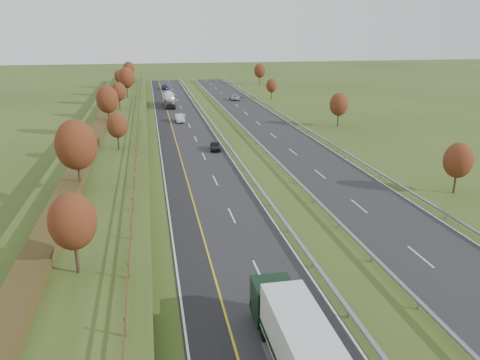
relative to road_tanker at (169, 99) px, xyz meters
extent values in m
plane|color=#34491A|center=(9.31, -41.74, -1.86)|extent=(400.00, 400.00, 0.00)
cube|color=black|center=(1.31, -36.74, -1.84)|extent=(10.50, 200.00, 0.04)
cube|color=black|center=(17.81, -36.74, -1.84)|extent=(10.50, 200.00, 0.04)
cube|color=black|center=(-2.44, -36.74, -1.84)|extent=(3.00, 200.00, 0.04)
cube|color=silver|center=(-3.74, -36.74, -1.81)|extent=(0.15, 200.00, 0.01)
cube|color=gold|center=(-0.94, -36.74, -1.81)|extent=(0.15, 200.00, 0.01)
cube|color=silver|center=(6.36, -36.74, -1.81)|extent=(0.15, 200.00, 0.01)
cube|color=silver|center=(12.76, -36.74, -1.81)|extent=(0.15, 200.00, 0.01)
cube|color=silver|center=(22.86, -36.74, -1.81)|extent=(0.15, 200.00, 0.01)
cube|color=silver|center=(2.56, -85.74, -1.81)|extent=(0.15, 4.00, 0.01)
cube|color=silver|center=(16.56, -85.74, -1.81)|extent=(0.15, 4.00, 0.01)
cube|color=silver|center=(2.56, -73.74, -1.81)|extent=(0.15, 4.00, 0.01)
cube|color=silver|center=(16.56, -73.74, -1.81)|extent=(0.15, 4.00, 0.01)
cube|color=silver|center=(2.56, -61.74, -1.81)|extent=(0.15, 4.00, 0.01)
cube|color=silver|center=(16.56, -61.74, -1.81)|extent=(0.15, 4.00, 0.01)
cube|color=silver|center=(2.56, -49.74, -1.81)|extent=(0.15, 4.00, 0.01)
cube|color=silver|center=(16.56, -49.74, -1.81)|extent=(0.15, 4.00, 0.01)
cube|color=silver|center=(2.56, -37.74, -1.81)|extent=(0.15, 4.00, 0.01)
cube|color=silver|center=(16.56, -37.74, -1.81)|extent=(0.15, 4.00, 0.01)
cube|color=silver|center=(2.56, -25.74, -1.81)|extent=(0.15, 4.00, 0.01)
cube|color=silver|center=(16.56, -25.74, -1.81)|extent=(0.15, 4.00, 0.01)
cube|color=silver|center=(2.56, -13.74, -1.81)|extent=(0.15, 4.00, 0.01)
cube|color=silver|center=(16.56, -13.74, -1.81)|extent=(0.15, 4.00, 0.01)
cube|color=silver|center=(2.56, -1.74, -1.81)|extent=(0.15, 4.00, 0.01)
cube|color=silver|center=(16.56, -1.74, -1.81)|extent=(0.15, 4.00, 0.01)
cube|color=silver|center=(2.56, 10.26, -1.81)|extent=(0.15, 4.00, 0.01)
cube|color=silver|center=(16.56, 10.26, -1.81)|extent=(0.15, 4.00, 0.01)
cube|color=silver|center=(2.56, 22.26, -1.81)|extent=(0.15, 4.00, 0.01)
cube|color=silver|center=(16.56, 22.26, -1.81)|extent=(0.15, 4.00, 0.01)
cube|color=silver|center=(2.56, 34.26, -1.81)|extent=(0.15, 4.00, 0.01)
cube|color=silver|center=(16.56, 34.26, -1.81)|extent=(0.15, 4.00, 0.01)
cube|color=silver|center=(2.56, 46.26, -1.81)|extent=(0.15, 4.00, 0.01)
cube|color=silver|center=(16.56, 46.26, -1.81)|extent=(0.15, 4.00, 0.01)
cube|color=silver|center=(2.56, 58.26, -1.81)|extent=(0.15, 4.00, 0.01)
cube|color=silver|center=(16.56, 58.26, -1.81)|extent=(0.15, 4.00, 0.01)
cube|color=#34491A|center=(-11.69, -36.74, -0.86)|extent=(12.00, 200.00, 2.00)
cube|color=#373516|center=(-13.69, -36.74, 0.69)|extent=(2.20, 180.00, 1.10)
cube|color=#422B19|center=(-7.19, -36.74, 0.69)|extent=(0.08, 184.00, 0.10)
cube|color=#422B19|center=(-7.19, -36.74, 1.09)|extent=(0.08, 184.00, 0.10)
cube|color=#422B19|center=(-7.19, -94.74, 0.74)|extent=(0.12, 0.12, 1.20)
cube|color=#422B19|center=(-7.19, -88.24, 0.74)|extent=(0.12, 0.12, 1.20)
cube|color=#422B19|center=(-7.19, -81.74, 0.74)|extent=(0.12, 0.12, 1.20)
cube|color=#422B19|center=(-7.19, -75.24, 0.74)|extent=(0.12, 0.12, 1.20)
cube|color=#422B19|center=(-7.19, -68.74, 0.74)|extent=(0.12, 0.12, 1.20)
cube|color=#422B19|center=(-7.19, -62.24, 0.74)|extent=(0.12, 0.12, 1.20)
cube|color=#422B19|center=(-7.19, -55.74, 0.74)|extent=(0.12, 0.12, 1.20)
cube|color=#422B19|center=(-7.19, -49.24, 0.74)|extent=(0.12, 0.12, 1.20)
cube|color=#422B19|center=(-7.19, -42.74, 0.74)|extent=(0.12, 0.12, 1.20)
cube|color=#422B19|center=(-7.19, -36.24, 0.74)|extent=(0.12, 0.12, 1.20)
cube|color=#422B19|center=(-7.19, -29.74, 0.74)|extent=(0.12, 0.12, 1.20)
cube|color=#422B19|center=(-7.19, -23.24, 0.74)|extent=(0.12, 0.12, 1.20)
cube|color=#422B19|center=(-7.19, -16.74, 0.74)|extent=(0.12, 0.12, 1.20)
cube|color=#422B19|center=(-7.19, -10.24, 0.74)|extent=(0.12, 0.12, 1.20)
cube|color=#422B19|center=(-7.19, -3.74, 0.74)|extent=(0.12, 0.12, 1.20)
cube|color=#422B19|center=(-7.19, 2.76, 0.74)|extent=(0.12, 0.12, 1.20)
cube|color=#422B19|center=(-7.19, 9.26, 0.74)|extent=(0.12, 0.12, 1.20)
cube|color=#422B19|center=(-7.19, 15.76, 0.74)|extent=(0.12, 0.12, 1.20)
cube|color=#422B19|center=(-7.19, 22.26, 0.74)|extent=(0.12, 0.12, 1.20)
cube|color=#422B19|center=(-7.19, 28.76, 0.74)|extent=(0.12, 0.12, 1.20)
cube|color=#422B19|center=(-7.19, 35.26, 0.74)|extent=(0.12, 0.12, 1.20)
cube|color=#422B19|center=(-7.19, 41.76, 0.74)|extent=(0.12, 0.12, 1.20)
cube|color=#422B19|center=(-7.19, 48.26, 0.74)|extent=(0.12, 0.12, 1.20)
cube|color=#422B19|center=(-7.19, 54.76, 0.74)|extent=(0.12, 0.12, 1.20)
cube|color=gray|center=(7.01, -36.74, -1.24)|extent=(0.32, 200.00, 0.18)
cube|color=gray|center=(7.01, -92.74, -1.58)|extent=(0.10, 0.14, 0.56)
cube|color=gray|center=(7.01, -85.74, -1.58)|extent=(0.10, 0.14, 0.56)
cube|color=gray|center=(7.01, -78.74, -1.58)|extent=(0.10, 0.14, 0.56)
cube|color=gray|center=(7.01, -71.74, -1.58)|extent=(0.10, 0.14, 0.56)
cube|color=gray|center=(7.01, -64.74, -1.58)|extent=(0.10, 0.14, 0.56)
cube|color=gray|center=(7.01, -57.74, -1.58)|extent=(0.10, 0.14, 0.56)
cube|color=gray|center=(7.01, -50.74, -1.58)|extent=(0.10, 0.14, 0.56)
cube|color=gray|center=(7.01, -43.74, -1.58)|extent=(0.10, 0.14, 0.56)
cube|color=gray|center=(7.01, -36.74, -1.58)|extent=(0.10, 0.14, 0.56)
cube|color=gray|center=(7.01, -29.74, -1.58)|extent=(0.10, 0.14, 0.56)
cube|color=gray|center=(7.01, -22.74, -1.58)|extent=(0.10, 0.14, 0.56)
cube|color=gray|center=(7.01, -15.74, -1.58)|extent=(0.10, 0.14, 0.56)
cube|color=gray|center=(7.01, -8.74, -1.58)|extent=(0.10, 0.14, 0.56)
cube|color=gray|center=(7.01, -1.74, -1.58)|extent=(0.10, 0.14, 0.56)
cube|color=gray|center=(7.01, 5.26, -1.58)|extent=(0.10, 0.14, 0.56)
cube|color=gray|center=(7.01, 12.26, -1.58)|extent=(0.10, 0.14, 0.56)
cube|color=gray|center=(7.01, 19.26, -1.58)|extent=(0.10, 0.14, 0.56)
cube|color=gray|center=(7.01, 26.26, -1.58)|extent=(0.10, 0.14, 0.56)
cube|color=gray|center=(7.01, 33.26, -1.58)|extent=(0.10, 0.14, 0.56)
cube|color=gray|center=(7.01, 40.26, -1.58)|extent=(0.10, 0.14, 0.56)
cube|color=gray|center=(7.01, 47.26, -1.58)|extent=(0.10, 0.14, 0.56)
cube|color=gray|center=(7.01, 54.26, -1.58)|extent=(0.10, 0.14, 0.56)
cube|color=gray|center=(7.01, 61.26, -1.58)|extent=(0.10, 0.14, 0.56)
cube|color=gray|center=(12.11, -36.74, -1.24)|extent=(0.32, 200.00, 0.18)
cube|color=gray|center=(12.11, -92.74, -1.58)|extent=(0.10, 0.14, 0.56)
cube|color=gray|center=(12.11, -85.74, -1.58)|extent=(0.10, 0.14, 0.56)
cube|color=gray|center=(12.11, -78.74, -1.58)|extent=(0.10, 0.14, 0.56)
cube|color=gray|center=(12.11, -71.74, -1.58)|extent=(0.10, 0.14, 0.56)
cube|color=gray|center=(12.11, -64.74, -1.58)|extent=(0.10, 0.14, 0.56)
cube|color=gray|center=(12.11, -57.74, -1.58)|extent=(0.10, 0.14, 0.56)
cube|color=gray|center=(12.11, -50.74, -1.58)|extent=(0.10, 0.14, 0.56)
cube|color=gray|center=(12.11, -43.74, -1.58)|extent=(0.10, 0.14, 0.56)
cube|color=gray|center=(12.11, -36.74, -1.58)|extent=(0.10, 0.14, 0.56)
cube|color=gray|center=(12.11, -29.74, -1.58)|extent=(0.10, 0.14, 0.56)
cube|color=gray|center=(12.11, -22.74, -1.58)|extent=(0.10, 0.14, 0.56)
cube|color=gray|center=(12.11, -15.74, -1.58)|extent=(0.10, 0.14, 0.56)
cube|color=gray|center=(12.11, -8.74, -1.58)|extent=(0.10, 0.14, 0.56)
cube|color=gray|center=(12.11, -1.74, -1.58)|extent=(0.10, 0.14, 0.56)
cube|color=gray|center=(12.11, 5.26, -1.58)|extent=(0.10, 0.14, 0.56)
cube|color=gray|center=(12.11, 12.26, -1.58)|extent=(0.10, 0.14, 0.56)
cube|color=gray|center=(12.11, 19.26, -1.58)|extent=(0.10, 0.14, 0.56)
cube|color=gray|center=(12.11, 26.26, -1.58)|extent=(0.10, 0.14, 0.56)
cube|color=gray|center=(12.11, 33.26, -1.58)|extent=(0.10, 0.14, 0.56)
cube|color=gray|center=(12.11, 40.26, -1.58)|extent=(0.10, 0.14, 0.56)
cube|color=gray|center=(12.11, 47.26, -1.58)|extent=(0.10, 0.14, 0.56)
cube|color=gray|center=(12.11, 54.26, -1.58)|extent=(0.10, 0.14, 0.56)
cube|color=gray|center=(12.11, 61.26, -1.58)|extent=(0.10, 0.14, 0.56)
cube|color=gray|center=(23.61, -36.74, -1.24)|extent=(0.32, 200.00, 0.18)
cube|color=gray|center=(23.61, -78.74, -1.58)|extent=(0.10, 0.14, 0.56)
cube|color=gray|center=(23.61, -64.74, -1.58)|extent=(0.10, 0.14, 0.56)
cube|color=gray|center=(23.61, -50.74, -1.58)|extent=(0.10, 0.14, 0.56)
cube|color=gray|center=(23.61, -36.74, -1.58)|extent=(0.10, 0.14, 0.56)
cube|color=gray|center=(23.61, -22.74, -1.58)|extent=(0.10, 0.14, 0.56)
cube|color=gray|center=(23.61, -8.74, -1.58)|extent=(0.10, 0.14, 0.56)
cube|color=gray|center=(23.61, 5.26, -1.58)|extent=(0.10, 0.14, 0.56)
cube|color=gray|center=(23.61, 19.26, -1.58)|extent=(0.10, 0.14, 0.56)
cube|color=gray|center=(23.61, 33.26, -1.58)|extent=(0.10, 0.14, 0.56)
cube|color=gray|center=(23.61, 47.26, -1.58)|extent=(0.10, 0.14, 0.56)
cube|color=gray|center=(23.61, 61.26, -1.58)|extent=(0.10, 0.14, 0.56)
cylinder|color=#2D2116|center=(-10.69, -86.74, 1.35)|extent=(0.24, 0.24, 2.43)
ellipsoid|color=#572413|center=(-10.69, -86.74, 4.03)|extent=(3.24, 3.24, 4.05)
cylinder|color=#2D2116|center=(-12.69, -68.74, 1.71)|extent=(0.24, 0.24, 3.15)
ellipsoid|color=#572413|center=(-12.69, -68.74, 5.18)|extent=(4.20, 4.20, 5.25)
cylinder|color=#2D2116|center=(-9.69, -50.74, 1.22)|extent=(0.24, 0.24, 2.16)
ellipsoid|color=#572413|center=(-9.69, -50.74, 3.59)|extent=(2.88, 2.88, 3.60)
cylinder|color=#2D2116|center=(-12.19, -32.74, 1.58)|extent=(0.24, 0.24, 2.88)
ellipsoid|color=#572413|center=(-12.19, -32.74, 4.75)|extent=(3.84, 3.84, 4.80)
cylinder|color=#2D2116|center=(-11.19, -14.74, 1.31)|extent=(0.24, 0.24, 2.34)
ellipsoid|color=#572413|center=(-11.19, -14.74, 3.88)|extent=(3.12, 3.12, 3.90)
cylinder|color=#2D2116|center=(-10.19, 3.26, 1.67)|extent=(0.24, 0.24, 3.06)
ellipsoid|color=#572413|center=(-10.19, 3.26, 5.03)|extent=(4.08, 4.08, 5.10)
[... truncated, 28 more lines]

